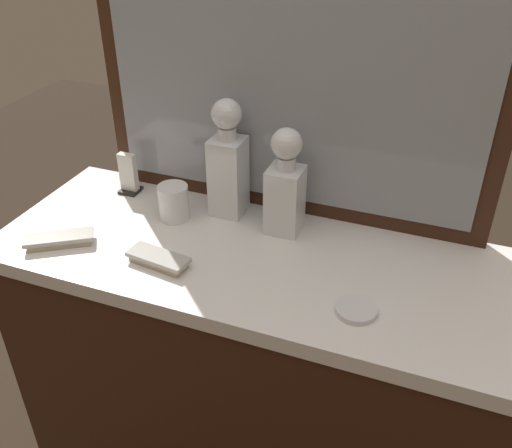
{
  "coord_description": "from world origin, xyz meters",
  "views": [
    {
      "loc": [
        0.37,
        -0.96,
        1.61
      ],
      "look_at": [
        0.0,
        0.0,
        0.95
      ],
      "focal_mm": 39.7,
      "sensor_mm": 36.0,
      "label": 1
    }
  ],
  "objects": [
    {
      "name": "napkin_holder",
      "position": [
        -0.42,
        0.15,
        0.92
      ],
      "size": [
        0.05,
        0.05,
        0.11
      ],
      "color": "black",
      "rests_on": "dresser"
    },
    {
      "name": "silver_brush_rear",
      "position": [
        -0.18,
        -0.11,
        0.88
      ],
      "size": [
        0.15,
        0.07,
        0.02
      ],
      "color": "#B7A88C",
      "rests_on": "dresser"
    },
    {
      "name": "silver_brush_far_left",
      "position": [
        -0.44,
        -0.13,
        0.88
      ],
      "size": [
        0.16,
        0.13,
        0.02
      ],
      "color": "#B7A88C",
      "rests_on": "dresser"
    },
    {
      "name": "crystal_tumbler_right",
      "position": [
        -0.24,
        0.07,
        0.91
      ],
      "size": [
        0.07,
        0.07,
        0.09
      ],
      "color": "white",
      "rests_on": "dresser"
    },
    {
      "name": "porcelain_dish",
      "position": [
        0.25,
        -0.11,
        0.87
      ],
      "size": [
        0.08,
        0.08,
        0.01
      ],
      "color": "silver",
      "rests_on": "dresser"
    },
    {
      "name": "crystal_decanter_right",
      "position": [
        0.03,
        0.12,
        0.97
      ],
      "size": [
        0.08,
        0.08,
        0.26
      ],
      "color": "white",
      "rests_on": "dresser"
    },
    {
      "name": "dresser",
      "position": [
        0.0,
        0.0,
        0.44
      ],
      "size": [
        1.21,
        0.47,
        0.87
      ],
      "color": "#381E11",
      "rests_on": "ground_plane"
    },
    {
      "name": "dresser_mirror",
      "position": [
        0.0,
        0.22,
        1.25
      ],
      "size": [
        0.96,
        0.03,
        0.75
      ],
      "color": "#381E11",
      "rests_on": "dresser"
    },
    {
      "name": "crystal_decanter_far_left",
      "position": [
        -0.13,
        0.15,
        0.99
      ],
      "size": [
        0.08,
        0.08,
        0.3
      ],
      "color": "white",
      "rests_on": "dresser"
    }
  ]
}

